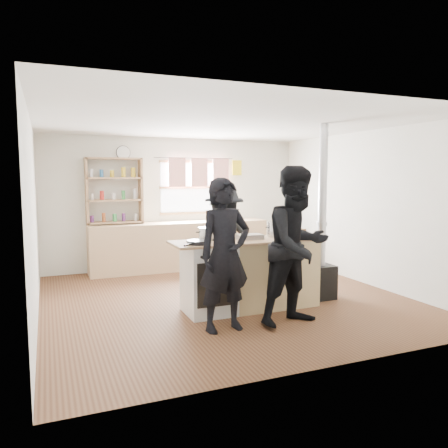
% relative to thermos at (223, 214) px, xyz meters
% --- Properties ---
extents(ground, '(5.00, 5.00, 0.01)m').
position_rel_thermos_xyz_m(ground, '(-0.87, -2.22, -1.04)').
color(ground, brown).
rests_on(ground, ground).
extents(back_counter, '(3.40, 0.55, 0.90)m').
position_rel_thermos_xyz_m(back_counter, '(-0.87, 0.00, -0.58)').
color(back_counter, tan).
rests_on(back_counter, ground).
extents(shelving_unit, '(1.00, 0.28, 1.20)m').
position_rel_thermos_xyz_m(shelving_unit, '(-2.07, 0.12, 0.48)').
color(shelving_unit, tan).
rests_on(shelving_unit, back_counter).
extents(thermos, '(0.10, 0.10, 0.26)m').
position_rel_thermos_xyz_m(thermos, '(0.00, 0.00, 0.00)').
color(thermos, silver).
rests_on(thermos, back_counter).
extents(cooking_island, '(1.97, 0.64, 0.93)m').
position_rel_thermos_xyz_m(cooking_island, '(-0.72, -2.77, -0.57)').
color(cooking_island, silver).
rests_on(cooking_island, ground).
extents(skillet_greens, '(0.40, 0.40, 0.05)m').
position_rel_thermos_xyz_m(skillet_greens, '(-1.50, -2.89, -0.07)').
color(skillet_greens, black).
rests_on(skillet_greens, cooking_island).
extents(roast_tray, '(0.36, 0.26, 0.06)m').
position_rel_thermos_xyz_m(roast_tray, '(-0.72, -2.72, -0.07)').
color(roast_tray, silver).
rests_on(roast_tray, cooking_island).
extents(stockpot_stove, '(0.23, 0.23, 0.19)m').
position_rel_thermos_xyz_m(stockpot_stove, '(-1.27, -2.58, -0.02)').
color(stockpot_stove, '#B4B4B7').
rests_on(stockpot_stove, cooking_island).
extents(stockpot_counter, '(0.31, 0.31, 0.23)m').
position_rel_thermos_xyz_m(stockpot_counter, '(-0.24, -2.64, 0.00)').
color(stockpot_counter, silver).
rests_on(stockpot_counter, cooking_island).
extents(bread_board, '(0.33, 0.28, 0.12)m').
position_rel_thermos_xyz_m(bread_board, '(-0.06, -2.88, -0.05)').
color(bread_board, tan).
rests_on(bread_board, cooking_island).
extents(flue_heater, '(0.35, 0.35, 2.50)m').
position_rel_thermos_xyz_m(flue_heater, '(0.43, -2.73, -0.38)').
color(flue_heater, black).
rests_on(flue_heater, ground).
extents(person_near_left, '(0.68, 0.49, 1.75)m').
position_rel_thermos_xyz_m(person_near_left, '(-1.36, -3.43, -0.16)').
color(person_near_left, black).
rests_on(person_near_left, ground).
extents(person_near_right, '(1.04, 0.88, 1.89)m').
position_rel_thermos_xyz_m(person_near_right, '(-0.48, -3.55, -0.09)').
color(person_near_right, black).
rests_on(person_near_right, ground).
extents(person_far, '(1.11, 0.72, 1.62)m').
position_rel_thermos_xyz_m(person_far, '(-0.77, -1.93, -0.22)').
color(person_far, black).
rests_on(person_far, ground).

